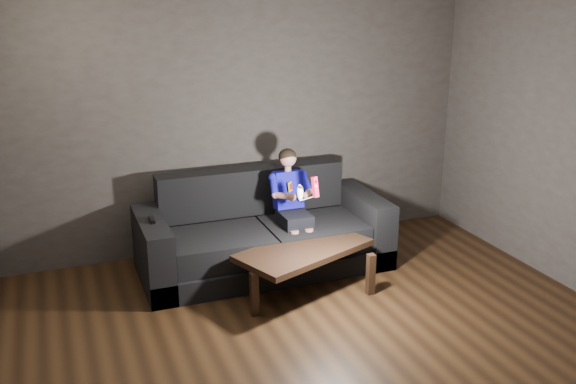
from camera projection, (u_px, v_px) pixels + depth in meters
name	position (u px, v px, depth m)	size (l,w,h in m)	color
floor	(343.00, 361.00, 4.79)	(5.00, 5.00, 0.00)	black
back_wall	(242.00, 121.00, 6.60)	(5.00, 0.04, 2.70)	#37312F
sofa	(263.00, 238.00, 6.33)	(2.40, 1.04, 0.93)	black
child	(292.00, 196.00, 6.22)	(0.41, 0.51, 1.02)	black
wii_remote_red	(315.00, 187.00, 5.84)	(0.07, 0.08, 0.19)	#DE1947
nunchuk_white	(300.00, 192.00, 5.80)	(0.08, 0.10, 0.16)	white
wii_remote_black	(152.00, 220.00, 5.77)	(0.04, 0.16, 0.03)	black
coffee_table	(304.00, 253.00, 5.76)	(1.36, 1.02, 0.44)	black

